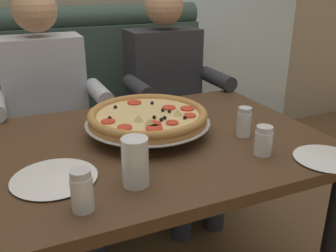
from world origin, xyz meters
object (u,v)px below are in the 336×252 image
(pizza, at_px, (148,117))
(shaker_oregano, at_px, (263,143))
(drinking_glass, at_px, (135,164))
(dining_table, at_px, (163,159))
(diner_left, at_px, (48,103))
(plate_near_right, at_px, (327,157))
(booth_bench, at_px, (104,132))
(diner_right, at_px, (170,88))
(shaker_pepper_flakes, at_px, (82,193))
(plate_near_left, at_px, (54,176))
(shaker_parmesan, at_px, (244,124))

(pizza, distance_m, shaker_oregano, 0.43)
(drinking_glass, bearing_deg, dining_table, 53.79)
(diner_left, height_order, plate_near_right, diner_left)
(booth_bench, xyz_separation_m, dining_table, (0.00, -0.92, 0.24))
(diner_right, height_order, plate_near_right, diner_right)
(diner_right, height_order, pizza, diner_right)
(booth_bench, height_order, diner_left, diner_left)
(drinking_glass, bearing_deg, pizza, 63.33)
(shaker_pepper_flakes, height_order, plate_near_left, shaker_pepper_flakes)
(shaker_parmesan, height_order, plate_near_right, shaker_parmesan)
(diner_left, relative_size, diner_right, 1.00)
(diner_left, bearing_deg, dining_table, -63.36)
(diner_left, bearing_deg, booth_bench, 38.90)
(pizza, distance_m, drinking_glass, 0.37)
(pizza, xyz_separation_m, shaker_oregano, (0.29, -0.32, -0.03))
(shaker_oregano, height_order, shaker_parmesan, shaker_parmesan)
(diner_right, bearing_deg, diner_left, 180.00)
(shaker_pepper_flakes, relative_size, shaker_parmesan, 1.02)
(diner_left, bearing_deg, shaker_pepper_flakes, -92.22)
(booth_bench, height_order, plate_near_left, booth_bench)
(plate_near_left, bearing_deg, plate_near_right, -15.47)
(diner_right, xyz_separation_m, shaker_pepper_flakes, (-0.70, -1.00, 0.07))
(plate_near_left, bearing_deg, shaker_oregano, -9.56)
(shaker_parmesan, height_order, plate_near_left, shaker_parmesan)
(booth_bench, distance_m, diner_right, 0.53)
(diner_right, xyz_separation_m, shaker_oregano, (-0.07, -0.92, 0.06))
(diner_left, height_order, shaker_parmesan, diner_left)
(diner_left, bearing_deg, plate_near_right, -54.08)
(diner_left, relative_size, plate_near_right, 5.94)
(shaker_parmesan, bearing_deg, plate_near_left, -176.02)
(diner_left, relative_size, shaker_oregano, 12.50)
(diner_right, xyz_separation_m, drinking_glass, (-0.53, -0.93, 0.08))
(diner_right, height_order, shaker_parmesan, diner_right)
(shaker_pepper_flakes, bearing_deg, shaker_oregano, 7.12)
(diner_right, distance_m, drinking_glass, 1.08)
(shaker_pepper_flakes, bearing_deg, diner_right, 55.04)
(diner_left, xyz_separation_m, drinking_glass, (0.13, -0.93, 0.08))
(shaker_oregano, distance_m, plate_near_left, 0.68)
(plate_near_right, bearing_deg, shaker_parmesan, 115.71)
(shaker_oregano, height_order, plate_near_left, shaker_oregano)
(shaker_parmesan, bearing_deg, dining_table, 160.55)
(diner_left, xyz_separation_m, shaker_parmesan, (0.62, -0.76, 0.07))
(plate_near_right, bearing_deg, pizza, 136.41)
(booth_bench, xyz_separation_m, shaker_parmesan, (0.29, -1.03, 0.38))
(shaker_pepper_flakes, xyz_separation_m, shaker_parmesan, (0.66, 0.24, -0.00))
(shaker_oregano, bearing_deg, dining_table, 134.07)
(booth_bench, bearing_deg, shaker_parmesan, -74.29)
(booth_bench, bearing_deg, diner_right, -38.90)
(diner_right, bearing_deg, plate_near_right, -84.85)
(pizza, relative_size, shaker_oregano, 4.60)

